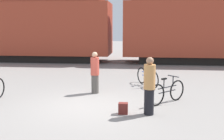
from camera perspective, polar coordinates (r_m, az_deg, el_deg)
The scene contains 9 objects.
ground_plane at distance 8.74m, azimuth -5.38°, elevation -7.87°, with size 80.00×80.00×0.00m, color gray.
freight_train at distance 19.41m, azimuth 1.15°, elevation 10.79°, with size 58.03×3.18×5.84m.
rail_near at distance 18.86m, azimuth 0.93°, elevation 1.51°, with size 70.03×0.07×0.01m, color #4C4238.
rail_far at distance 20.28m, azimuth 1.30°, elevation 2.06°, with size 70.03×0.07×0.01m, color #4C4238.
bicycle_blue at distance 11.69m, azimuth 7.70°, elevation -1.50°, with size 0.92×1.62×0.94m.
bicycle_black at distance 9.17m, azimuth 11.93°, elevation -4.69°, with size 1.32×1.28×0.92m.
person_in_red at distance 10.24m, azimuth -3.74°, elevation -0.58°, with size 0.34×0.34×1.64m.
person_in_tan at distance 7.78m, azimuth 8.14°, elevation -3.49°, with size 0.34×0.34×1.72m.
backpack at distance 7.94m, azimuth 2.44°, elevation -8.35°, with size 0.28×0.20×0.34m.
Camera 1 is at (1.70, -8.18, 2.58)m, focal length 42.00 mm.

